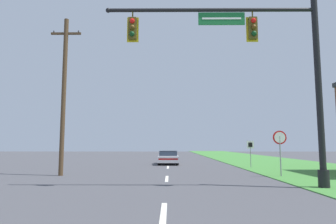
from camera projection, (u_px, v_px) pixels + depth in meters
The scene contains 7 objects.
grass_verge_right at pixel (268, 162), 31.37m from camera, with size 10.00×110.00×0.04m.
road_center_line at pixel (168, 167), 23.49m from camera, with size 0.16×34.80×0.01m.
signal_mast at pixel (267, 65), 12.64m from camera, with size 9.24×0.47×8.39m.
car_ahead at pixel (168, 158), 27.45m from camera, with size 1.88×4.34×1.19m.
stop_sign at pixel (280, 143), 16.67m from camera, with size 0.76×0.07×2.50m.
route_sign_post at pixel (250, 148), 23.07m from camera, with size 0.55×0.06×2.03m.
utility_pole_near at pixel (64, 93), 17.66m from camera, with size 1.80×0.26×9.34m.
Camera 1 is at (0.17, -1.83, 1.74)m, focal length 32.00 mm.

